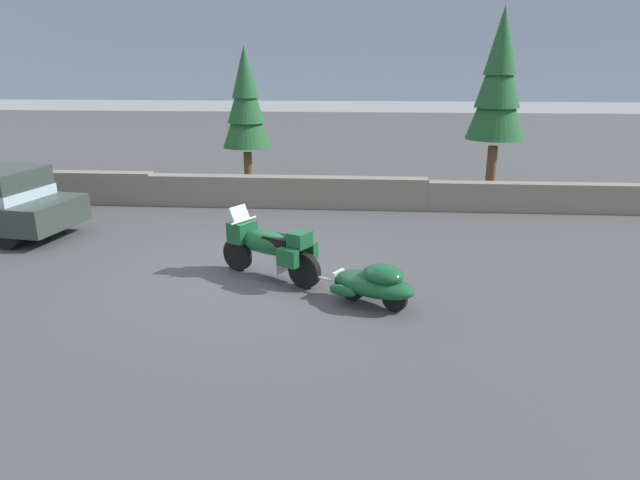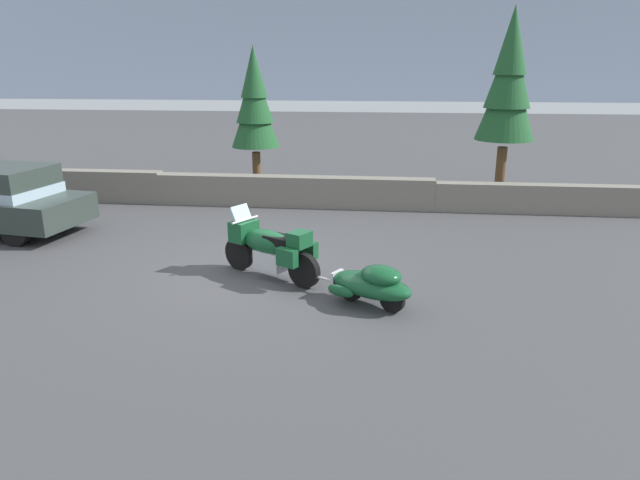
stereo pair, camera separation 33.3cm
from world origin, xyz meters
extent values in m
plane|color=#424244|center=(0.00, 0.00, 0.00)|extent=(80.00, 80.00, 0.00)
cube|color=slate|center=(-8.00, 5.61, 0.47)|extent=(8.00, 0.48, 0.94)
cube|color=slate|center=(0.00, 5.62, 0.44)|extent=(8.00, 0.51, 0.88)
cube|color=slate|center=(8.00, 5.59, 0.40)|extent=(8.00, 0.47, 0.80)
cube|color=#99A8BF|center=(0.00, 95.62, 8.00)|extent=(240.00, 80.00, 16.00)
cylinder|color=black|center=(-0.30, 0.24, 0.33)|extent=(0.64, 0.45, 0.66)
cylinder|color=black|center=(1.12, -0.60, 0.33)|extent=(0.64, 0.45, 0.66)
cube|color=silver|center=(0.46, -0.20, 0.38)|extent=(0.74, 0.68, 0.36)
ellipsoid|color=#144C28|center=(0.37, -0.15, 0.71)|extent=(1.26, 0.99, 0.48)
cube|color=#144C28|center=(-0.17, 0.16, 0.83)|extent=(0.57, 0.63, 0.40)
cube|color=#9EB7C6|center=(-0.21, 0.19, 1.16)|extent=(0.38, 0.47, 0.34)
cube|color=black|center=(0.63, -0.30, 0.81)|extent=(0.67, 0.59, 0.16)
cube|color=#144C28|center=(1.04, -0.54, 0.91)|extent=(0.48, 0.51, 0.28)
cube|color=#144C28|center=(0.84, -0.78, 0.63)|extent=(0.43, 0.34, 0.32)
cube|color=#144C28|center=(1.15, -0.26, 0.63)|extent=(0.43, 0.34, 0.32)
cylinder|color=silver|center=(-0.13, 0.14, 1.06)|extent=(0.39, 0.62, 0.04)
cylinder|color=silver|center=(-0.26, 0.21, 0.58)|extent=(0.25, 0.19, 0.54)
cylinder|color=black|center=(2.02, -1.12, 0.22)|extent=(0.43, 0.31, 0.44)
cylinder|color=black|center=(2.73, -1.54, 0.22)|extent=(0.43, 0.31, 0.44)
ellipsoid|color=#144C28|center=(2.38, -1.33, 0.38)|extent=(1.64, 1.34, 0.40)
ellipsoid|color=#144C28|center=(2.53, -1.42, 0.60)|extent=(0.90, 0.85, 0.32)
cube|color=silver|center=(1.76, -0.97, 0.36)|extent=(0.21, 0.31, 0.24)
ellipsoid|color=#144C28|center=(1.86, -1.40, 0.28)|extent=(0.52, 0.38, 0.20)
ellipsoid|color=#144C28|center=(2.18, -0.84, 0.28)|extent=(0.52, 0.38, 0.20)
cylinder|color=silver|center=(1.43, -0.77, 0.27)|extent=(0.63, 0.40, 0.05)
cylinder|color=black|center=(-5.72, 1.21, 0.34)|extent=(0.71, 0.32, 0.68)
cylinder|color=black|center=(-5.46, 2.84, 0.34)|extent=(0.71, 0.32, 0.68)
cylinder|color=brown|center=(6.04, 7.14, 0.80)|extent=(0.29, 0.29, 1.61)
cone|color=#1E5128|center=(6.04, 7.14, 3.09)|extent=(1.71, 1.71, 2.54)
cone|color=#1E5128|center=(6.04, 7.14, 3.85)|extent=(1.32, 1.32, 2.22)
cone|color=#1E5128|center=(6.04, 7.14, 4.61)|extent=(0.94, 0.94, 1.90)
cylinder|color=brown|center=(-1.48, 7.32, 0.65)|extent=(0.26, 0.26, 1.31)
cone|color=#1E5128|center=(-1.48, 7.32, 2.51)|extent=(1.49, 1.49, 2.06)
cone|color=#1E5128|center=(-1.48, 7.32, 3.13)|extent=(1.16, 1.16, 1.81)
cone|color=#1E5128|center=(-1.48, 7.32, 3.75)|extent=(0.82, 0.82, 1.55)
camera|label=1|loc=(2.16, -10.39, 3.95)|focal=32.03mm
camera|label=2|loc=(2.49, -10.36, 3.95)|focal=32.03mm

